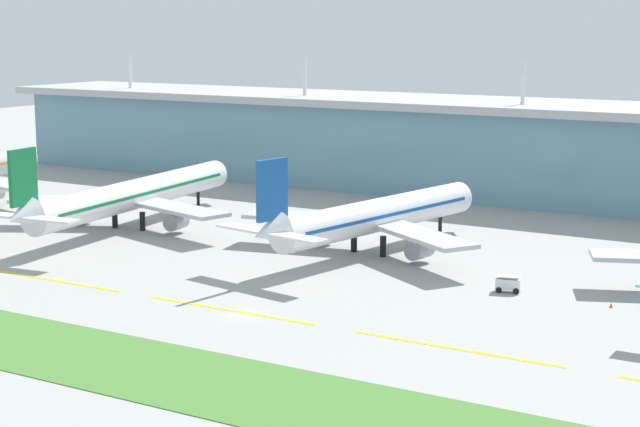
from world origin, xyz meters
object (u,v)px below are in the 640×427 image
baggage_cart (508,284)px  safety_cone_right_wingtip (611,305)px  airliner_center (374,216)px  airliner_near_middle (132,195)px

baggage_cart → safety_cone_right_wingtip: bearing=-2.2°
airliner_center → baggage_cart: 33.24m
airliner_near_middle → airliner_center: 50.92m
airliner_center → baggage_cart: (29.86, -13.66, -5.18)m
airliner_near_middle → baggage_cart: 81.33m
airliner_near_middle → airliner_center: size_ratio=1.19×
airliner_center → safety_cone_right_wingtip: 47.97m
airliner_near_middle → airliner_center: bearing=4.7°
airliner_near_middle → baggage_cart: bearing=-6.7°
baggage_cart → safety_cone_right_wingtip: (15.53, -0.60, -0.91)m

